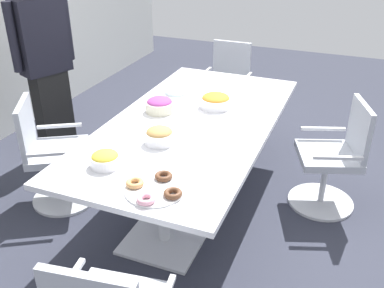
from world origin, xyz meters
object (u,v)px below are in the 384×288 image
(conference_table, at_px, (192,136))
(office_chair_0, at_px, (334,162))
(person_standing_1, at_px, (46,63))
(snack_bowl_candy_mix, at_px, (160,105))
(office_chair_1, at_px, (227,88))
(office_chair_2, at_px, (52,158))
(snack_bowl_chips_orange, at_px, (216,101))
(snack_bowl_chips_yellow, at_px, (105,159))
(plate_stack, at_px, (176,92))
(snack_bowl_cookies, at_px, (159,136))
(donut_platter, at_px, (155,189))

(conference_table, xyz_separation_m, office_chair_0, (0.40, -1.07, -0.22))
(person_standing_1, distance_m, snack_bowl_candy_mix, 1.31)
(office_chair_1, height_order, office_chair_2, same)
(office_chair_1, xyz_separation_m, office_chair_2, (-2.07, 0.83, 0.00))
(snack_bowl_chips_orange, bearing_deg, snack_bowl_chips_yellow, 163.90)
(office_chair_2, bearing_deg, plate_stack, 111.17)
(office_chair_1, xyz_separation_m, snack_bowl_cookies, (-2.08, -0.17, 0.40))
(office_chair_0, relative_size, plate_stack, 4.69)
(snack_bowl_cookies, bearing_deg, office_chair_2, 89.20)
(donut_platter, bearing_deg, snack_bowl_chips_yellow, 71.13)
(snack_bowl_chips_orange, bearing_deg, office_chair_0, -86.12)
(snack_bowl_cookies, bearing_deg, conference_table, -10.10)
(plate_stack, bearing_deg, office_chair_0, -94.08)
(conference_table, bearing_deg, person_standing_1, 79.14)
(office_chair_2, height_order, plate_stack, office_chair_2)
(snack_bowl_chips_orange, xyz_separation_m, snack_bowl_candy_mix, (-0.25, 0.39, 0.00))
(person_standing_1, relative_size, snack_bowl_candy_mix, 7.80)
(office_chair_2, relative_size, snack_bowl_cookies, 4.43)
(snack_bowl_candy_mix, bearing_deg, snack_bowl_chips_yellow, -176.51)
(donut_platter, bearing_deg, office_chair_2, 65.21)
(snack_bowl_chips_orange, relative_size, donut_platter, 0.71)
(office_chair_2, xyz_separation_m, snack_bowl_candy_mix, (0.48, -0.76, 0.40))
(person_standing_1, relative_size, plate_stack, 9.22)
(donut_platter, bearing_deg, office_chair_0, -33.67)
(plate_stack, bearing_deg, snack_bowl_cookies, -163.21)
(snack_bowl_chips_orange, bearing_deg, person_standing_1, 90.84)
(conference_table, distance_m, snack_bowl_cookies, 0.47)
(snack_bowl_chips_yellow, xyz_separation_m, snack_bowl_candy_mix, (0.91, 0.06, 0.01))
(donut_platter, bearing_deg, snack_bowl_candy_mix, 24.15)
(donut_platter, bearing_deg, conference_table, 9.23)
(office_chair_1, bearing_deg, snack_bowl_cookies, 95.07)
(snack_bowl_cookies, relative_size, plate_stack, 1.06)
(office_chair_0, height_order, person_standing_1, person_standing_1)
(snack_bowl_cookies, xyz_separation_m, plate_stack, (0.92, 0.28, -0.04))
(conference_table, relative_size, plate_stack, 12.36)
(snack_bowl_candy_mix, height_order, plate_stack, snack_bowl_candy_mix)
(office_chair_0, distance_m, donut_platter, 1.69)
(office_chair_0, distance_m, office_chair_2, 2.29)
(office_chair_2, height_order, snack_bowl_chips_orange, office_chair_2)
(office_chair_1, relative_size, snack_bowl_cookies, 4.43)
(office_chair_2, relative_size, snack_bowl_chips_orange, 3.54)
(conference_table, xyz_separation_m, snack_bowl_chips_orange, (0.33, -0.08, 0.18))
(office_chair_2, bearing_deg, office_chair_1, 127.60)
(snack_bowl_candy_mix, xyz_separation_m, plate_stack, (0.42, 0.04, -0.04))
(person_standing_1, xyz_separation_m, snack_bowl_candy_mix, (-0.23, -1.28, -0.13))
(office_chair_1, height_order, snack_bowl_cookies, office_chair_1)
(snack_bowl_chips_orange, bearing_deg, plate_stack, 68.58)
(office_chair_0, bearing_deg, person_standing_1, 72.32)
(snack_bowl_cookies, xyz_separation_m, snack_bowl_chips_yellow, (-0.41, 0.18, -0.01))
(conference_table, height_order, snack_bowl_candy_mix, snack_bowl_candy_mix)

